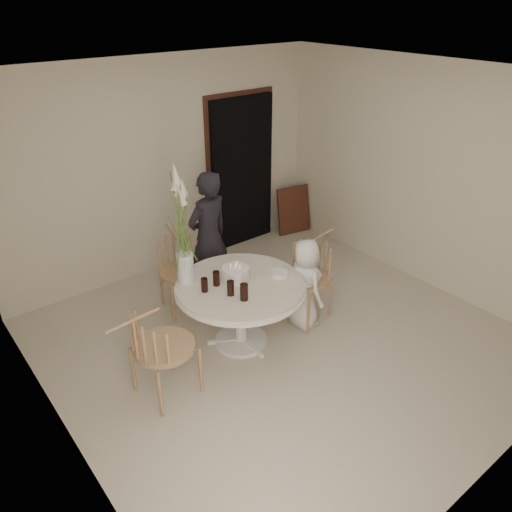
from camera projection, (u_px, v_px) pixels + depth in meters
ground at (281, 340)px, 5.37m from camera, size 4.50×4.50×0.00m
room_shell at (285, 200)px, 4.60m from camera, size 4.50×4.50×4.50m
doorway at (242, 173)px, 7.01m from camera, size 1.00×0.10×2.10m
door_trim at (240, 168)px, 7.01m from camera, size 1.12×0.03×2.22m
table at (240, 293)px, 5.06m from camera, size 1.33×1.33×0.73m
picture_frame at (294, 210)px, 7.62m from camera, size 0.56×0.26×0.71m
chair_far at (178, 261)px, 5.73m from camera, size 0.56×0.59×0.90m
chair_right at (312, 266)px, 5.55m from camera, size 0.63×0.59×0.96m
chair_left at (150, 344)px, 4.33m from camera, size 0.61×0.57×0.96m
girl at (208, 237)px, 5.79m from camera, size 0.63×0.46×1.59m
boy at (305, 284)px, 5.40m from camera, size 0.41×0.56×1.04m
birthday_cake at (236, 274)px, 5.05m from camera, size 0.28×0.28×0.18m
cola_tumbler_a at (231, 288)px, 4.79m from camera, size 0.08×0.08×0.15m
cola_tumbler_b at (244, 292)px, 4.71m from camera, size 0.10×0.10×0.17m
cola_tumbler_c at (204, 285)px, 4.85m from camera, size 0.08×0.08×0.14m
cola_tumbler_d at (216, 278)px, 4.95m from camera, size 0.08×0.08×0.15m
plate_stack at (280, 273)px, 5.14m from camera, size 0.18×0.18×0.05m
flower_vase at (183, 232)px, 4.78m from camera, size 0.17×0.17×1.25m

